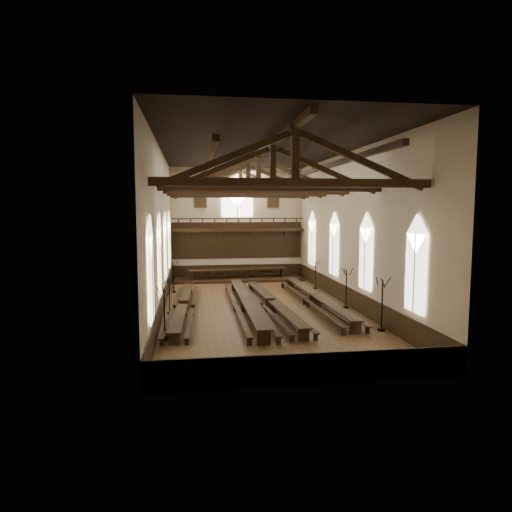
{
  "coord_description": "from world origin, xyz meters",
  "views": [
    {
      "loc": [
        -4.26,
        -28.37,
        6.36
      ],
      "look_at": [
        0.07,
        1.5,
        3.19
      ],
      "focal_mm": 32.0,
      "sensor_mm": 36.0,
      "label": 1
    }
  ],
  "objects_px": {
    "refectory_row_b": "(246,302)",
    "high_table": "(238,270)",
    "refectory_row_d": "(316,297)",
    "candelabrum_right_far": "(316,280)",
    "refectory_row_c": "(272,302)",
    "candelabrum_right_near": "(382,314)",
    "candelabrum_left_mid": "(170,302)",
    "candelabrum_left_far": "(174,283)",
    "candelabrum_left_near": "(165,323)",
    "refectory_row_a": "(183,305)",
    "dais": "(238,279)",
    "candelabrum_right_mid": "(346,296)"
  },
  "relations": [
    {
      "from": "refectory_row_b",
      "to": "high_table",
      "type": "relative_size",
      "value": 1.7
    },
    {
      "from": "refectory_row_b",
      "to": "refectory_row_d",
      "type": "height_order",
      "value": "refectory_row_b"
    },
    {
      "from": "high_table",
      "to": "candelabrum_right_far",
      "type": "relative_size",
      "value": 3.78
    },
    {
      "from": "refectory_row_c",
      "to": "candelabrum_right_near",
      "type": "xyz_separation_m",
      "value": [
        4.83,
        -5.42,
        0.34
      ]
    },
    {
      "from": "candelabrum_left_mid",
      "to": "candelabrum_right_near",
      "type": "relative_size",
      "value": 0.81
    },
    {
      "from": "refectory_row_d",
      "to": "candelabrum_right_near",
      "type": "xyz_separation_m",
      "value": [
        1.72,
        -6.49,
        0.3
      ]
    },
    {
      "from": "candelabrum_left_far",
      "to": "candelabrum_right_near",
      "type": "height_order",
      "value": "candelabrum_right_near"
    },
    {
      "from": "candelabrum_left_near",
      "to": "refectory_row_a",
      "type": "bearing_deg",
      "value": 81.62
    },
    {
      "from": "dais",
      "to": "refectory_row_c",
      "type": "bearing_deg",
      "value": -86.15
    },
    {
      "from": "refectory_row_c",
      "to": "refectory_row_d",
      "type": "bearing_deg",
      "value": 18.93
    },
    {
      "from": "candelabrum_right_mid",
      "to": "dais",
      "type": "bearing_deg",
      "value": 114.83
    },
    {
      "from": "candelabrum_right_near",
      "to": "candelabrum_right_mid",
      "type": "height_order",
      "value": "candelabrum_right_near"
    },
    {
      "from": "candelabrum_right_mid",
      "to": "candelabrum_right_far",
      "type": "height_order",
      "value": "candelabrum_right_mid"
    },
    {
      "from": "refectory_row_d",
      "to": "candelabrum_left_mid",
      "type": "distance_m",
      "value": 9.43
    },
    {
      "from": "refectory_row_a",
      "to": "refectory_row_c",
      "type": "height_order",
      "value": "refectory_row_c"
    },
    {
      "from": "refectory_row_d",
      "to": "candelabrum_right_far",
      "type": "distance_m",
      "value": 6.41
    },
    {
      "from": "refectory_row_a",
      "to": "high_table",
      "type": "relative_size",
      "value": 1.57
    },
    {
      "from": "dais",
      "to": "candelabrum_right_near",
      "type": "xyz_separation_m",
      "value": [
        5.65,
        -17.7,
        0.76
      ]
    },
    {
      "from": "high_table",
      "to": "refectory_row_d",
      "type": "bearing_deg",
      "value": -70.65
    },
    {
      "from": "candelabrum_right_mid",
      "to": "candelabrum_right_far",
      "type": "xyz_separation_m",
      "value": [
        0.0,
        7.19,
        -0.08
      ]
    },
    {
      "from": "candelabrum_right_near",
      "to": "candelabrum_right_far",
      "type": "relative_size",
      "value": 1.21
    },
    {
      "from": "candelabrum_left_far",
      "to": "refectory_row_d",
      "type": "bearing_deg",
      "value": -33.17
    },
    {
      "from": "high_table",
      "to": "refectory_row_b",
      "type": "bearing_deg",
      "value": -93.57
    },
    {
      "from": "refectory_row_b",
      "to": "candelabrum_left_far",
      "type": "xyz_separation_m",
      "value": [
        -4.69,
        7.1,
        0.13
      ]
    },
    {
      "from": "candelabrum_right_mid",
      "to": "candelabrum_right_far",
      "type": "distance_m",
      "value": 7.19
    },
    {
      "from": "candelabrum_right_mid",
      "to": "candelabrum_right_far",
      "type": "bearing_deg",
      "value": 90.0
    },
    {
      "from": "candelabrum_right_near",
      "to": "candelabrum_right_mid",
      "type": "distance_m",
      "value": 5.47
    },
    {
      "from": "refectory_row_b",
      "to": "refectory_row_c",
      "type": "relative_size",
      "value": 1.07
    },
    {
      "from": "dais",
      "to": "high_table",
      "type": "bearing_deg",
      "value": 0.0
    },
    {
      "from": "refectory_row_b",
      "to": "dais",
      "type": "distance_m",
      "value": 12.21
    },
    {
      "from": "candelabrum_left_near",
      "to": "candelabrum_right_mid",
      "type": "bearing_deg",
      "value": 26.41
    },
    {
      "from": "refectory_row_b",
      "to": "refectory_row_c",
      "type": "xyz_separation_m",
      "value": [
        1.59,
        -0.1,
        -0.08
      ]
    },
    {
      "from": "dais",
      "to": "candelabrum_right_mid",
      "type": "bearing_deg",
      "value": -65.17
    },
    {
      "from": "refectory_row_a",
      "to": "candelabrum_left_far",
      "type": "relative_size",
      "value": 5.82
    },
    {
      "from": "candelabrum_right_near",
      "to": "candelabrum_left_near",
      "type": "bearing_deg",
      "value": -179.8
    },
    {
      "from": "refectory_row_d",
      "to": "candelabrum_left_near",
      "type": "relative_size",
      "value": 5.55
    },
    {
      "from": "refectory_row_b",
      "to": "candelabrum_left_mid",
      "type": "xyz_separation_m",
      "value": [
        -4.69,
        0.01,
        0.1
      ]
    },
    {
      "from": "refectory_row_a",
      "to": "candelabrum_right_near",
      "type": "height_order",
      "value": "candelabrum_right_near"
    },
    {
      "from": "refectory_row_d",
      "to": "refectory_row_c",
      "type": "bearing_deg",
      "value": -161.07
    },
    {
      "from": "refectory_row_a",
      "to": "candelabrum_left_far",
      "type": "distance_m",
      "value": 7.18
    },
    {
      "from": "refectory_row_d",
      "to": "refectory_row_a",
      "type": "bearing_deg",
      "value": -173.38
    },
    {
      "from": "refectory_row_c",
      "to": "candelabrum_left_far",
      "type": "distance_m",
      "value": 9.55
    },
    {
      "from": "refectory_row_b",
      "to": "candelabrum_left_mid",
      "type": "height_order",
      "value": "candelabrum_left_mid"
    },
    {
      "from": "candelabrum_right_mid",
      "to": "refectory_row_c",
      "type": "bearing_deg",
      "value": -179.37
    },
    {
      "from": "high_table",
      "to": "candelabrum_right_mid",
      "type": "relative_size",
      "value": 3.4
    },
    {
      "from": "refectory_row_c",
      "to": "candelabrum_right_mid",
      "type": "relative_size",
      "value": 5.43
    },
    {
      "from": "dais",
      "to": "candelabrum_left_near",
      "type": "relative_size",
      "value": 4.32
    },
    {
      "from": "candelabrum_left_near",
      "to": "candelabrum_left_far",
      "type": "distance_m",
      "value": 12.66
    },
    {
      "from": "refectory_row_c",
      "to": "candelabrum_right_near",
      "type": "relative_size",
      "value": 4.98
    },
    {
      "from": "candelabrum_right_mid",
      "to": "high_table",
      "type": "bearing_deg",
      "value": 114.83
    }
  ]
}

